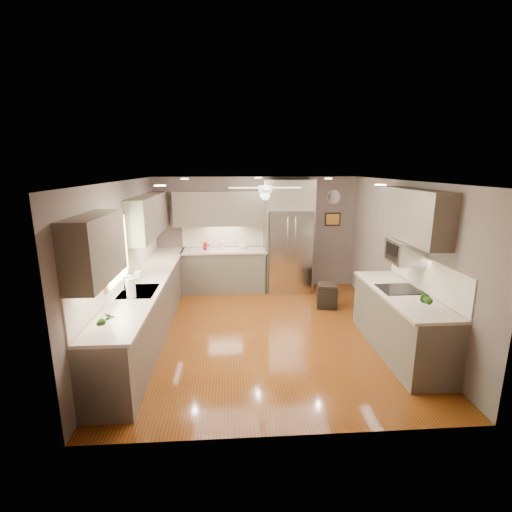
{
  "coord_description": "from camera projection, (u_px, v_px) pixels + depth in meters",
  "views": [
    {
      "loc": [
        -0.56,
        -5.76,
        2.72
      ],
      "look_at": [
        -0.13,
        0.6,
        1.17
      ],
      "focal_mm": 26.0,
      "sensor_mm": 36.0,
      "label": 1
    }
  ],
  "objects": [
    {
      "name": "wall_left",
      "position": [
        124.0,
        262.0,
        5.82
      ],
      "size": [
        0.0,
        5.0,
        5.0
      ],
      "primitive_type": "plane",
      "rotation": [
        1.57,
        0.0,
        1.57
      ],
      "color": "brown",
      "rests_on": "ground"
    },
    {
      "name": "window",
      "position": [
        115.0,
        251.0,
        5.27
      ],
      "size": [
        0.05,
        1.12,
        0.92
      ],
      "color": "#BFF2B2",
      "rests_on": "wall_left"
    },
    {
      "name": "floor",
      "position": [
        266.0,
        331.0,
        6.26
      ],
      "size": [
        5.0,
        5.0,
        0.0
      ],
      "primitive_type": "plane",
      "color": "#52250B",
      "rests_on": "ground"
    },
    {
      "name": "left_run",
      "position": [
        148.0,
        304.0,
        6.17
      ],
      "size": [
        0.65,
        4.7,
        1.45
      ],
      "color": "brown",
      "rests_on": "ground"
    },
    {
      "name": "wall_right",
      "position": [
        402.0,
        258.0,
        6.12
      ],
      "size": [
        0.0,
        5.0,
        5.0
      ],
      "primitive_type": "plane",
      "rotation": [
        1.57,
        0.0,
        -1.57
      ],
      "color": "brown",
      "rests_on": "ground"
    },
    {
      "name": "potted_plant_left",
      "position": [
        107.0,
        319.0,
        4.08
      ],
      "size": [
        0.17,
        0.13,
        0.28
      ],
      "primitive_type": "imported",
      "rotation": [
        0.0,
        0.0,
        -0.28
      ],
      "color": "#265017",
      "rests_on": "left_run"
    },
    {
      "name": "potted_plant_right",
      "position": [
        425.0,
        298.0,
        4.73
      ],
      "size": [
        0.16,
        0.13,
        0.29
      ],
      "primitive_type": "imported",
      "rotation": [
        0.0,
        0.0,
        0.01
      ],
      "color": "#265017",
      "rests_on": "right_run"
    },
    {
      "name": "uppers",
      "position": [
        220.0,
        216.0,
        6.46
      ],
      "size": [
        4.5,
        4.7,
        0.95
      ],
      "color": "brown",
      "rests_on": "wall_left"
    },
    {
      "name": "bowl",
      "position": [
        243.0,
        248.0,
        8.13
      ],
      "size": [
        0.23,
        0.23,
        0.05
      ],
      "primitive_type": "imported",
      "rotation": [
        0.0,
        0.0,
        0.17
      ],
      "color": "beige",
      "rests_on": "back_run"
    },
    {
      "name": "canister_b",
      "position": [
        208.0,
        247.0,
        8.07
      ],
      "size": [
        0.1,
        0.1,
        0.13
      ],
      "primitive_type": "cylinder",
      "rotation": [
        0.0,
        0.0,
        0.23
      ],
      "color": "silver",
      "rests_on": "back_run"
    },
    {
      "name": "microwave",
      "position": [
        405.0,
        252.0,
        5.52
      ],
      "size": [
        0.43,
        0.55,
        0.34
      ],
      "color": "silver",
      "rests_on": "wall_right"
    },
    {
      "name": "stool",
      "position": [
        327.0,
        296.0,
        7.31
      ],
      "size": [
        0.44,
        0.44,
        0.46
      ],
      "color": "black",
      "rests_on": "ground"
    },
    {
      "name": "soap_bottle",
      "position": [
        139.0,
        273.0,
        5.97
      ],
      "size": [
        0.11,
        0.11,
        0.2
      ],
      "primitive_type": "imported",
      "rotation": [
        0.0,
        0.0,
        -0.17
      ],
      "color": "white",
      "rests_on": "left_run"
    },
    {
      "name": "sink",
      "position": [
        139.0,
        293.0,
        5.44
      ],
      "size": [
        0.5,
        0.7,
        0.32
      ],
      "color": "silver",
      "rests_on": "left_run"
    },
    {
      "name": "ceiling_fan",
      "position": [
        265.0,
        191.0,
        6.01
      ],
      "size": [
        1.18,
        1.18,
        0.32
      ],
      "color": "white",
      "rests_on": "ceiling"
    },
    {
      "name": "framed_print",
      "position": [
        333.0,
        219.0,
        8.42
      ],
      "size": [
        0.36,
        0.03,
        0.3
      ],
      "color": "black",
      "rests_on": "wall_back"
    },
    {
      "name": "paper_towel",
      "position": [
        131.0,
        288.0,
        5.11
      ],
      "size": [
        0.12,
        0.12,
        0.31
      ],
      "color": "white",
      "rests_on": "left_run"
    },
    {
      "name": "wall_front",
      "position": [
        291.0,
        324.0,
        3.55
      ],
      "size": [
        4.5,
        0.0,
        4.5
      ],
      "primitive_type": "plane",
      "rotation": [
        -1.57,
        0.0,
        0.0
      ],
      "color": "brown",
      "rests_on": "ground"
    },
    {
      "name": "recessed_lights",
      "position": [
        262.0,
        180.0,
        6.06
      ],
      "size": [
        2.84,
        3.14,
        0.01
      ],
      "color": "white",
      "rests_on": "ceiling"
    },
    {
      "name": "right_run",
      "position": [
        400.0,
        321.0,
        5.5
      ],
      "size": [
        0.7,
        2.2,
        1.45
      ],
      "color": "brown",
      "rests_on": "ground"
    },
    {
      "name": "canister_a",
      "position": [
        205.0,
        246.0,
        8.12
      ],
      "size": [
        0.11,
        0.11,
        0.15
      ],
      "primitive_type": "cylinder",
      "rotation": [
        0.0,
        0.0,
        0.19
      ],
      "color": "maroon",
      "rests_on": "back_run"
    },
    {
      "name": "wall_back",
      "position": [
        256.0,
        233.0,
        8.39
      ],
      "size": [
        4.5,
        0.0,
        4.5
      ],
      "primitive_type": "plane",
      "rotation": [
        1.57,
        0.0,
        0.0
      ],
      "color": "brown",
      "rests_on": "ground"
    },
    {
      "name": "refrigerator",
      "position": [
        289.0,
        238.0,
        8.12
      ],
      "size": [
        1.06,
        0.75,
        2.45
      ],
      "color": "silver",
      "rests_on": "ground"
    },
    {
      "name": "ceiling",
      "position": [
        267.0,
        181.0,
        5.68
      ],
      "size": [
        5.0,
        5.0,
        0.0
      ],
      "primitive_type": "plane",
      "rotation": [
        3.14,
        0.0,
        0.0
      ],
      "color": "white",
      "rests_on": "ground"
    },
    {
      "name": "wall_clock",
      "position": [
        334.0,
        197.0,
        8.31
      ],
      "size": [
        0.3,
        0.03,
        0.3
      ],
      "color": "white",
      "rests_on": "wall_back"
    },
    {
      "name": "back_run",
      "position": [
        224.0,
        270.0,
        8.24
      ],
      "size": [
        1.85,
        0.65,
        1.45
      ],
      "color": "brown",
      "rests_on": "ground"
    },
    {
      "name": "canister_c",
      "position": [
        222.0,
        246.0,
        8.1
      ],
      "size": [
        0.13,
        0.13,
        0.19
      ],
      "primitive_type": "cylinder",
      "rotation": [
        0.0,
        0.0,
        -0.1
      ],
      "color": "beige",
      "rests_on": "back_run"
    }
  ]
}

